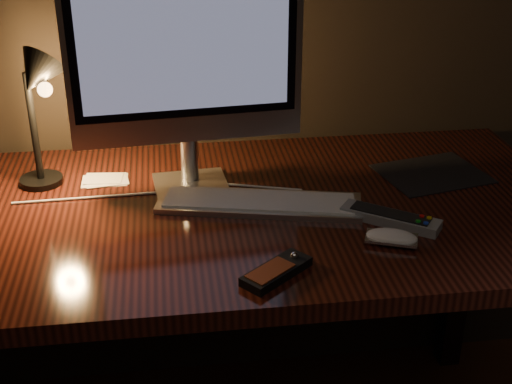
{
  "coord_description": "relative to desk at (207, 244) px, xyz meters",
  "views": [
    {
      "loc": [
        -0.08,
        0.5,
        1.45
      ],
      "look_at": [
        0.09,
        1.73,
        0.84
      ],
      "focal_mm": 50.0,
      "sensor_mm": 36.0,
      "label": 1
    }
  ],
  "objects": [
    {
      "name": "mousepad",
      "position": [
        0.54,
        0.04,
        0.13
      ],
      "size": [
        0.27,
        0.24,
        0.0
      ],
      "primitive_type": "cube",
      "rotation": [
        0.0,
        0.0,
        0.22
      ],
      "color": "black",
      "rests_on": "desk"
    },
    {
      "name": "keyboard",
      "position": [
        0.11,
        -0.07,
        0.14
      ],
      "size": [
        0.45,
        0.22,
        0.02
      ],
      "primitive_type": "cube",
      "rotation": [
        0.0,
        0.0,
        -0.23
      ],
      "color": "silver",
      "rests_on": "desk"
    },
    {
      "name": "papers",
      "position": [
        -0.23,
        0.1,
        0.13
      ],
      "size": [
        0.1,
        0.07,
        0.01
      ],
      "primitive_type": "cube",
      "rotation": [
        0.0,
        0.0,
        0.0
      ],
      "color": "white",
      "rests_on": "desk"
    },
    {
      "name": "cable",
      "position": [
        -0.09,
        0.01,
        0.13
      ],
      "size": [
        0.62,
        0.11,
        0.01
      ],
      "primitive_type": "cylinder",
      "rotation": [
        0.0,
        1.57,
        -0.17
      ],
      "color": "white",
      "rests_on": "desk"
    },
    {
      "name": "tv_remote",
      "position": [
        0.37,
        -0.18,
        0.14
      ],
      "size": [
        0.19,
        0.16,
        0.03
      ],
      "rotation": [
        0.0,
        0.0,
        -0.63
      ],
      "color": "gray",
      "rests_on": "desk"
    },
    {
      "name": "desk",
      "position": [
        0.0,
        0.0,
        0.0
      ],
      "size": [
        1.6,
        0.75,
        0.75
      ],
      "color": "#38130C",
      "rests_on": "ground"
    },
    {
      "name": "monitor",
      "position": [
        -0.03,
        0.04,
        0.44
      ],
      "size": [
        0.5,
        0.16,
        0.52
      ],
      "rotation": [
        0.0,
        0.0,
        0.08
      ],
      "color": "silver",
      "rests_on": "desk"
    },
    {
      "name": "mouse",
      "position": [
        0.35,
        -0.26,
        0.14
      ],
      "size": [
        0.11,
        0.09,
        0.02
      ],
      "primitive_type": "ellipsoid",
      "rotation": [
        0.0,
        0.0,
        -0.37
      ],
      "color": "white",
      "rests_on": "desk"
    },
    {
      "name": "desk_lamp",
      "position": [
        -0.35,
        0.08,
        0.35
      ],
      "size": [
        0.16,
        0.17,
        0.33
      ],
      "rotation": [
        0.0,
        0.0,
        -0.2
      ],
      "color": "black",
      "rests_on": "desk"
    },
    {
      "name": "media_remote",
      "position": [
        0.11,
        -0.35,
        0.14
      ],
      "size": [
        0.14,
        0.13,
        0.03
      ],
      "rotation": [
        0.0,
        0.0,
        0.69
      ],
      "color": "black",
      "rests_on": "desk"
    }
  ]
}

